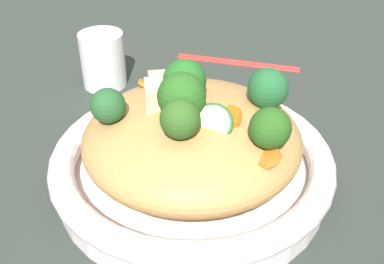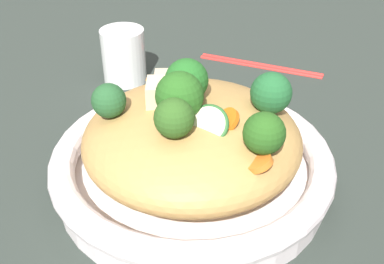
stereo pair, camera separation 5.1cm
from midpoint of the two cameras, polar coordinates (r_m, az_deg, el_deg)
ground_plane at (r=0.55m, az=-2.66°, el=-6.18°), size 3.00×3.00×0.00m
serving_bowl at (r=0.54m, az=-2.73°, el=-4.08°), size 0.31×0.31×0.05m
noodle_heap at (r=0.52m, az=-2.82°, el=-0.83°), size 0.24×0.24×0.08m
broccoli_florets at (r=0.48m, az=-1.69°, el=3.70°), size 0.21×0.17×0.07m
carrot_coins at (r=0.48m, az=-0.45°, el=1.41°), size 0.21×0.09×0.04m
zucchini_slices at (r=0.50m, az=-3.23°, el=3.23°), size 0.12×0.09×0.03m
chicken_chunks at (r=0.52m, az=-6.19°, el=4.86°), size 0.07×0.08×0.04m
chopsticks_pair at (r=0.82m, az=3.67°, el=8.36°), size 0.21×0.07×0.01m
drinking_glass at (r=0.75m, az=-12.52°, el=8.36°), size 0.07×0.07×0.08m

